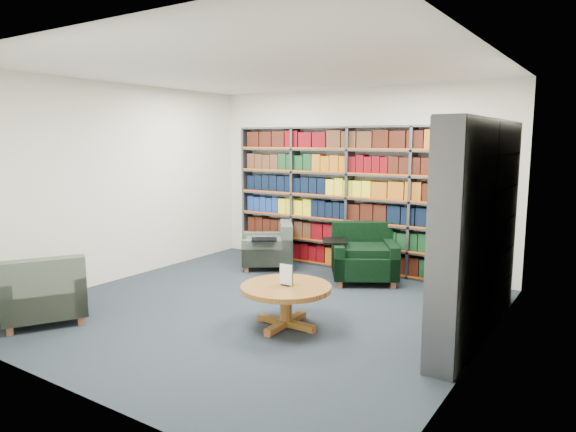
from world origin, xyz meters
The scene contains 7 objects.
room_shell centered at (0.00, 0.00, 1.40)m, with size 5.02×5.02×2.82m.
bookshelf_back centered at (0.00, 2.34, 1.10)m, with size 4.00×0.28×2.20m.
bookshelf_right centered at (2.34, 0.60, 1.10)m, with size 0.28×2.50×2.20m.
chair_teal_left centered at (-1.06, 1.74, 0.29)m, with size 1.09×1.10×0.71m.
chair_green_right centered at (0.46, 1.87, 0.32)m, with size 1.21×1.21×0.81m.
chair_teal_front centered at (-1.73, -1.69, 0.31)m, with size 1.15×1.15×0.77m.
coffee_table centered at (0.59, -0.34, 0.37)m, with size 0.98×0.98×0.69m.
Camera 1 is at (3.54, -4.78, 2.01)m, focal length 32.00 mm.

